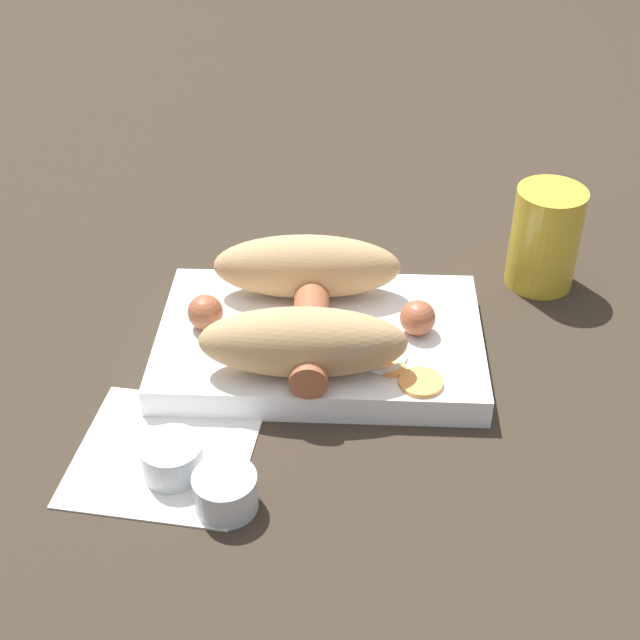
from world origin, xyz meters
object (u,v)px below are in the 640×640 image
object	(u,v)px
food_tray	(320,342)
condiment_cup_far	(226,493)
sausage	(311,314)
drink_glass	(545,238)
condiment_cup_near	(173,461)
bread_roll	(305,302)

from	to	relation	value
food_tray	condiment_cup_far	distance (m)	0.18
sausage	drink_glass	bearing A→B (deg)	29.18
food_tray	sausage	world-z (taller)	sausage
condiment_cup_far	sausage	bearing A→B (deg)	73.89
condiment_cup_near	drink_glass	xyz separation A→B (m)	(0.30, 0.26, 0.04)
sausage	condiment_cup_far	world-z (taller)	sausage
bread_roll	sausage	size ratio (longest dim) A/B	0.81
condiment_cup_far	drink_glass	world-z (taller)	drink_glass
sausage	condiment_cup_far	size ratio (longest dim) A/B	4.56
bread_roll	condiment_cup_far	size ratio (longest dim) A/B	3.69
food_tray	drink_glass	bearing A→B (deg)	30.34
sausage	drink_glass	size ratio (longest dim) A/B	2.12
condiment_cup_near	food_tray	bearing A→B (deg)	55.21
bread_roll	drink_glass	xyz separation A→B (m)	(0.22, 0.12, -0.01)
bread_roll	condiment_cup_near	bearing A→B (deg)	-121.52
condiment_cup_near	condiment_cup_far	size ratio (longest dim) A/B	1.00
condiment_cup_near	drink_glass	distance (m)	0.40
bread_roll	sausage	world-z (taller)	bread_roll
condiment_cup_near	condiment_cup_far	distance (m)	0.05
condiment_cup_near	drink_glass	world-z (taller)	drink_glass
food_tray	drink_glass	world-z (taller)	drink_glass
sausage	condiment_cup_far	bearing A→B (deg)	-106.11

